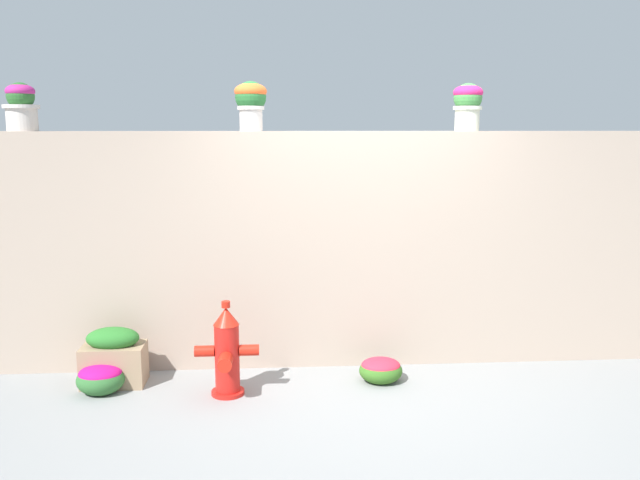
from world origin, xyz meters
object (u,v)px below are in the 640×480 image
(potted_plant_1, at_px, (251,100))
(planter_box, at_px, (114,357))
(fire_hydrant, at_px, (227,353))
(potted_plant_0, at_px, (21,105))
(flower_bush_left, at_px, (101,378))
(potted_plant_2, at_px, (468,103))
(flower_bush_right, at_px, (381,369))

(potted_plant_1, height_order, planter_box, potted_plant_1)
(potted_plant_1, xyz_separation_m, fire_hydrant, (-0.20, -0.74, -1.98))
(potted_plant_0, height_order, flower_bush_left, potted_plant_0)
(potted_plant_2, xyz_separation_m, planter_box, (-3.03, -0.48, -2.08))
(planter_box, bearing_deg, flower_bush_left, -111.61)
(potted_plant_1, relative_size, planter_box, 0.83)
(fire_hydrant, bearing_deg, potted_plant_2, 20.26)
(potted_plant_0, distance_m, potted_plant_1, 1.90)
(potted_plant_1, distance_m, fire_hydrant, 2.13)
(potted_plant_1, distance_m, planter_box, 2.43)
(potted_plant_0, bearing_deg, flower_bush_right, -10.62)
(fire_hydrant, bearing_deg, planter_box, 163.35)
(potted_plant_0, bearing_deg, potted_plant_1, -0.09)
(flower_bush_left, bearing_deg, flower_bush_right, 1.99)
(potted_plant_1, bearing_deg, potted_plant_2, 0.80)
(potted_plant_0, relative_size, planter_box, 0.79)
(planter_box, bearing_deg, potted_plant_2, 9.10)
(fire_hydrant, bearing_deg, flower_bush_right, 8.54)
(potted_plant_2, xyz_separation_m, flower_bush_right, (-0.82, -0.58, -2.20))
(fire_hydrant, height_order, flower_bush_left, fire_hydrant)
(potted_plant_1, distance_m, potted_plant_2, 1.89)
(potted_plant_2, height_order, fire_hydrant, potted_plant_2)
(potted_plant_2, bearing_deg, potted_plant_0, -179.64)
(flower_bush_right, bearing_deg, fire_hydrant, -171.46)
(potted_plant_0, distance_m, flower_bush_left, 2.35)
(potted_plant_2, bearing_deg, flower_bush_left, -168.00)
(potted_plant_2, distance_m, planter_box, 3.71)
(potted_plant_0, bearing_deg, planter_box, -31.28)
(flower_bush_left, bearing_deg, potted_plant_2, 12.00)
(potted_plant_2, relative_size, planter_box, 0.81)
(potted_plant_2, height_order, flower_bush_right, potted_plant_2)
(potted_plant_0, height_order, flower_bush_right, potted_plant_0)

